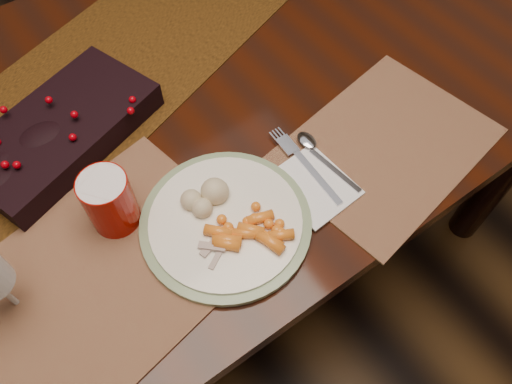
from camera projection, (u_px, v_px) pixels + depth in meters
floor at (195, 262)px, 1.64m from camera, size 5.00×5.00×0.00m
dining_table at (180, 205)px, 1.33m from camera, size 1.80×1.00×0.75m
table_runner at (135, 50)px, 1.10m from camera, size 1.82×0.96×0.00m
centerpiece at (60, 128)px, 0.93m from camera, size 0.40×0.29×0.07m
placemat_main at (385, 146)px, 0.96m from camera, size 0.45×0.36×0.00m
placemat_second at (101, 277)px, 0.82m from camera, size 0.53×0.43×0.00m
dinner_plate at (226, 222)px, 0.86m from camera, size 0.38×0.38×0.02m
baby_carrots at (249, 235)px, 0.83m from camera, size 0.13×0.11×0.02m
mashed_potatoes at (203, 192)px, 0.86m from camera, size 0.10×0.10×0.05m
turkey_shreds at (211, 250)px, 0.81m from camera, size 0.08×0.07×0.02m
napkin at (313, 185)px, 0.91m from camera, size 0.13×0.15×0.00m
fork at (309, 168)px, 0.92m from camera, size 0.04×0.18×0.00m
spoon at (326, 161)px, 0.93m from camera, size 0.05×0.16×0.00m
red_cup at (110, 201)px, 0.82m from camera, size 0.10×0.10×0.11m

